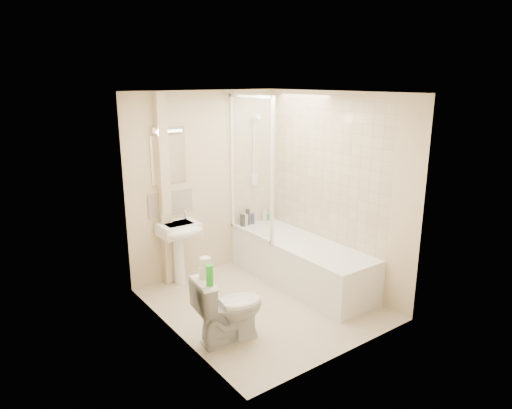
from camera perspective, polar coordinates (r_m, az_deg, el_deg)
floor at (r=5.44m, az=0.86°, el=-12.29°), size 2.50×2.50×0.00m
wall_back at (r=6.01m, az=-6.28°, el=2.54°), size 2.20×0.02×2.40m
wall_left at (r=4.45m, az=-10.48°, el=-2.25°), size 0.02×2.50×2.40m
wall_right at (r=5.71m, az=9.77°, el=1.71°), size 0.02×2.50×2.40m
ceiling at (r=4.82m, az=0.97°, el=13.86°), size 2.20×2.50×0.02m
tile_back at (r=6.36m, az=-0.40°, el=5.40°), size 0.70×0.01×1.75m
tile_right at (r=5.79m, az=8.37°, el=4.24°), size 0.01×2.10×1.75m
pipe_boxing at (r=5.69m, az=-11.39°, el=1.57°), size 0.12×0.12×2.40m
splashback at (r=5.81m, az=-10.62°, el=0.19°), size 0.60×0.02×0.30m
mirror at (r=5.69m, az=-10.89°, el=5.53°), size 0.46×0.01×0.60m
strip_light at (r=5.62m, az=-10.98°, el=9.21°), size 0.42×0.07×0.07m
bathtub at (r=5.89m, az=5.56°, el=-7.01°), size 0.70×2.10×0.55m
shower_screen at (r=5.80m, az=-0.68°, el=4.68°), size 0.04×0.92×1.80m
shower_fixture at (r=6.30m, az=-0.18°, el=6.42°), size 0.10×0.16×0.99m
pedestal_sink at (r=5.73m, az=-9.45°, el=-3.96°), size 0.48×0.46×0.93m
bottle_black_a at (r=6.35m, az=-1.68°, el=-1.97°), size 0.07×0.07×0.17m
bottle_white_a at (r=6.38m, az=-1.31°, el=-1.89°), size 0.06×0.06×0.17m
bottle_black_b at (r=6.39m, az=-1.04°, el=-1.57°), size 0.06×0.06×0.23m
bottle_blue at (r=6.45m, az=-0.44°, el=-1.78°), size 0.06×0.06×0.15m
bottle_white_b at (r=6.57m, az=1.10°, el=-1.43°), size 0.06×0.06×0.15m
bottle_green at (r=6.63m, az=1.65°, el=-1.56°), size 0.07×0.07×0.09m
toilet at (r=4.62m, az=-3.36°, el=-12.72°), size 0.56×0.79×0.71m
toilet_roll_lower at (r=4.40m, az=-6.52°, el=-8.44°), size 0.10×0.10×0.10m
toilet_roll_upper at (r=4.37m, az=-6.36°, el=-7.20°), size 0.11×0.11×0.10m
green_bottle at (r=4.22m, az=-5.81°, el=-8.78°), size 0.07×0.07×0.20m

